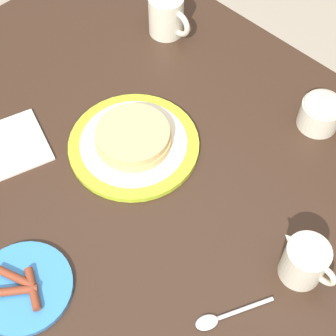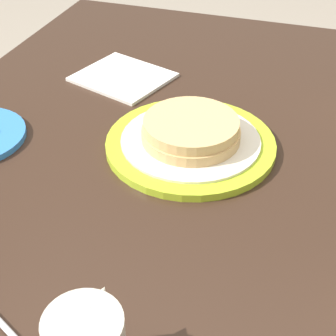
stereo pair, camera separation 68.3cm
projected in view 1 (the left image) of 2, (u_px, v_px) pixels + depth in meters
The scene contains 9 objects.
ground_plane at pixel (149, 287), 1.62m from camera, with size 8.00×8.00×0.00m, color gray.
dining_table at pixel (140, 185), 1.12m from camera, with size 1.12×0.90×0.73m.
pancake_plate at pixel (133, 141), 1.00m from camera, with size 0.26×0.26×0.05m.
side_plate_bacon at pixel (23, 287), 0.85m from camera, with size 0.16×0.16×0.02m.
coffee_mug at pixel (167, 15), 1.17m from camera, with size 0.11×0.08×0.09m.
creamer_pitcher at pixel (304, 261), 0.84m from camera, with size 0.11×0.07×0.09m.
sugar_bowl at pixel (321, 111), 1.02m from camera, with size 0.08×0.08×0.08m.
napkin at pixel (4, 148), 1.01m from camera, with size 0.18×0.20×0.01m.
spoon at pixel (222, 317), 0.82m from camera, with size 0.07×0.13×0.01m.
Camera 1 is at (0.47, -0.38, 1.55)m, focal length 55.00 mm.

